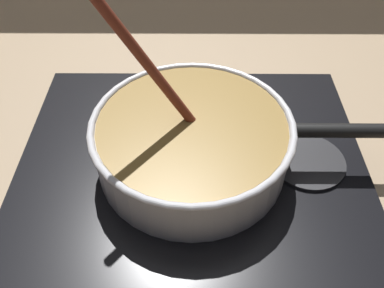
% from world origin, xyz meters
% --- Properties ---
extents(ground, '(2.40, 1.60, 0.04)m').
position_xyz_m(ground, '(0.00, 0.00, -0.02)').
color(ground, '#9E8466').
extents(hob_plate, '(0.56, 0.48, 0.01)m').
position_xyz_m(hob_plate, '(0.13, 0.06, 0.01)').
color(hob_plate, black).
rests_on(hob_plate, ground).
extents(burner_ring, '(0.20, 0.20, 0.01)m').
position_xyz_m(burner_ring, '(0.13, 0.06, 0.02)').
color(burner_ring, '#592D0C').
rests_on(burner_ring, hob_plate).
extents(spare_burner, '(0.12, 0.12, 0.01)m').
position_xyz_m(spare_burner, '(0.32, 0.06, 0.01)').
color(spare_burner, '#262628').
rests_on(spare_burner, hob_plate).
extents(cooking_pan, '(0.45, 0.31, 0.32)m').
position_xyz_m(cooking_pan, '(0.13, 0.06, 0.06)').
color(cooking_pan, silver).
rests_on(cooking_pan, hob_plate).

